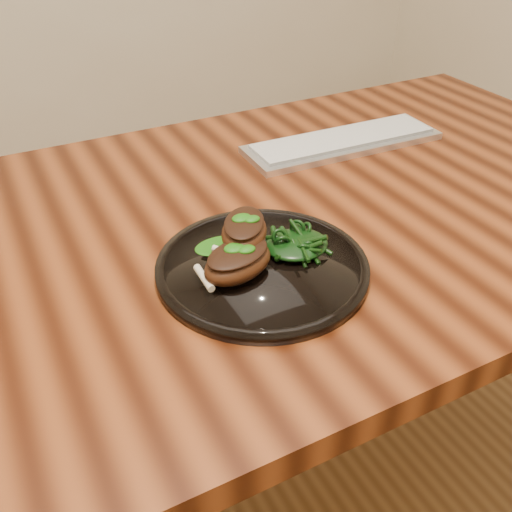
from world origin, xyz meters
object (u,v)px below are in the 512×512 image
at_px(desk, 227,265).
at_px(greens_heap, 297,241).
at_px(plate, 262,267).
at_px(keyboard, 343,141).
at_px(lamb_chop_front, 237,261).

height_order(desk, greens_heap, greens_heap).
xyz_separation_m(plate, keyboard, (0.33, 0.29, -0.00)).
distance_m(lamb_chop_front, keyboard, 0.47).
relative_size(plate, keyboard, 0.72).
bearing_deg(greens_heap, lamb_chop_front, -171.09).
bearing_deg(lamb_chop_front, desk, 70.73).
bearing_deg(lamb_chop_front, greens_heap, 8.91).
relative_size(plate, greens_heap, 3.20).
xyz_separation_m(lamb_chop_front, keyboard, (0.37, 0.30, -0.03)).
xyz_separation_m(desk, lamb_chop_front, (-0.05, -0.15, 0.12)).
distance_m(desk, keyboard, 0.36).
bearing_deg(keyboard, lamb_chop_front, -140.90).
height_order(desk, plate, plate).
bearing_deg(plate, lamb_chop_front, -166.20).
relative_size(lamb_chop_front, greens_heap, 1.32).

